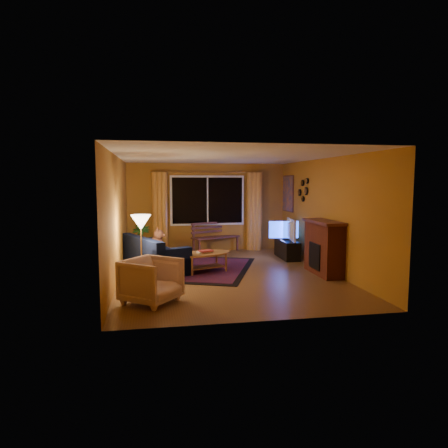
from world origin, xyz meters
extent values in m
cube|color=brown|center=(0.00, 0.00, -0.01)|extent=(4.50, 6.00, 0.02)
cube|color=white|center=(0.00, 0.00, 2.51)|extent=(4.50, 6.00, 0.02)
cube|color=#B97A2A|center=(0.00, 3.01, 1.25)|extent=(4.50, 0.02, 2.50)
cube|color=#B97A2A|center=(-2.26, 0.00, 1.25)|extent=(0.02, 6.00, 2.50)
cube|color=#B97A2A|center=(2.26, 0.00, 1.25)|extent=(0.02, 6.00, 2.50)
cube|color=black|center=(0.00, 2.94, 1.45)|extent=(2.00, 0.02, 1.30)
cylinder|color=#BF8C3F|center=(0.00, 2.90, 2.25)|extent=(3.20, 0.03, 0.03)
cylinder|color=gold|center=(-1.35, 2.88, 1.12)|extent=(0.36, 0.36, 2.24)
cylinder|color=gold|center=(1.35, 2.88, 1.12)|extent=(0.36, 0.36, 2.24)
cube|color=#4F2721|center=(0.20, 2.75, 0.21)|extent=(1.45, 0.92, 0.42)
imported|color=#235B1E|center=(-1.87, 2.54, 0.42)|extent=(0.47, 0.47, 0.83)
cube|color=black|center=(-1.52, 0.59, 0.39)|extent=(1.55, 2.08, 0.77)
imported|color=beige|center=(-1.59, -1.84, 0.41)|extent=(1.07, 1.08, 0.81)
cylinder|color=#BF8C3F|center=(-1.78, -0.28, 0.65)|extent=(0.23, 0.23, 1.31)
cube|color=maroon|center=(-0.33, 0.53, 0.01)|extent=(2.70, 3.30, 0.02)
cylinder|color=#B47B41|center=(-0.44, 0.22, 0.22)|extent=(1.54, 1.54, 0.44)
cube|color=black|center=(1.89, 1.49, 0.24)|extent=(0.42, 1.14, 0.47)
imported|color=black|center=(1.89, 1.49, 0.75)|extent=(0.26, 0.97, 0.55)
cube|color=maroon|center=(2.05, -0.40, 0.55)|extent=(0.40, 1.20, 1.10)
cube|color=orange|center=(2.22, 2.45, 1.65)|extent=(0.04, 0.76, 0.96)
camera|label=1|loc=(-1.55, -8.31, 1.97)|focal=32.00mm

